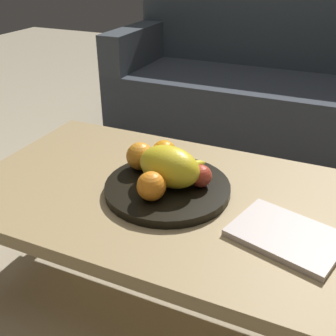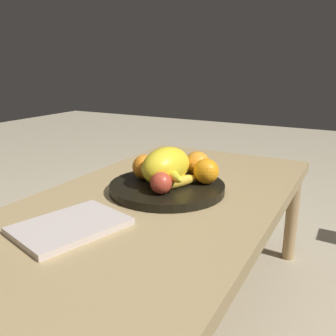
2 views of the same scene
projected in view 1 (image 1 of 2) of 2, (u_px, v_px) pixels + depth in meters
The scene contains 11 objects.
ground_plane at pixel (182, 303), 1.33m from camera, with size 8.00×8.00×0.00m, color tan.
coffee_table at pixel (184, 208), 1.15m from camera, with size 1.25×0.68×0.42m.
couch at pixel (264, 91), 2.32m from camera, with size 1.70×0.70×0.90m.
fruit_bowl at pixel (168, 187), 1.14m from camera, with size 0.35×0.35×0.03m, color black.
melon_large_front at pixel (170, 166), 1.11m from camera, with size 0.18×0.11×0.11m, color yellow.
orange_front at pixel (164, 153), 1.22m from camera, with size 0.08×0.08×0.08m, color orange.
orange_left at pixel (151, 186), 1.05m from camera, with size 0.08×0.08×0.08m, color orange.
orange_right at pixel (140, 156), 1.20m from camera, with size 0.08×0.08×0.08m, color orange.
apple_front at pixel (201, 176), 1.11m from camera, with size 0.06×0.06×0.06m, color #BE3E2A.
banana_bunch at pixel (179, 171), 1.14m from camera, with size 0.16×0.14×0.06m.
magazine at pixel (287, 235), 0.96m from camera, with size 0.25×0.18×0.02m, color beige.
Camera 1 is at (0.35, -0.89, 1.03)m, focal length 43.18 mm.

